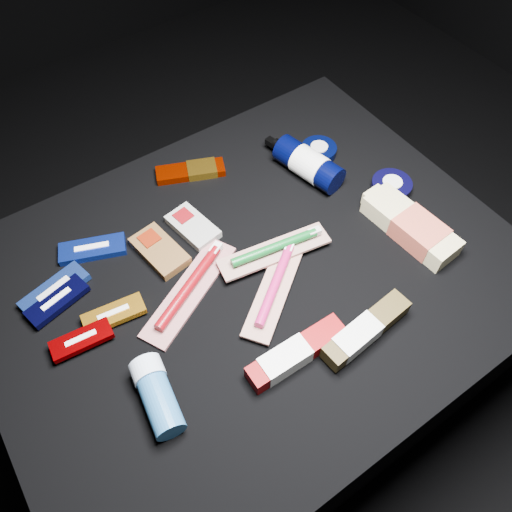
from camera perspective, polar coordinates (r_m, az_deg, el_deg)
ground at (r=1.29m, az=-0.30°, el=-11.41°), size 3.00×3.00×0.00m
cloth_table at (r=1.11m, az=-0.35°, el=-7.25°), size 0.98×0.78×0.40m
luna_bar_0 at (r=1.01m, az=-18.17°, el=0.76°), size 0.13×0.09×0.02m
luna_bar_1 at (r=0.97m, az=-22.02°, el=-3.70°), size 0.13×0.07×0.02m
luna_bar_2 at (r=0.96m, az=-21.76°, el=-4.78°), size 0.12×0.07×0.01m
luna_bar_3 at (r=0.91m, az=-15.92°, el=-6.40°), size 0.11×0.05×0.01m
luna_bar_4 at (r=0.90m, az=-19.30°, el=-9.02°), size 0.11×0.05×0.01m
clif_bar_0 at (r=0.97m, az=-11.12°, el=0.76°), size 0.08×0.13×0.02m
clif_bar_1 at (r=1.00m, az=-7.40°, el=3.49°), size 0.08×0.12×0.02m
power_bar at (r=1.10m, az=-7.06°, el=9.66°), size 0.15×0.10×0.02m
lotion_bottle at (r=1.08m, az=6.00°, el=10.41°), size 0.09×0.20×0.06m
cream_tin_upper at (r=1.14m, az=7.18°, el=11.87°), size 0.08×0.08×0.02m
cream_tin_lower at (r=1.10m, az=15.20°, el=7.73°), size 0.08×0.08×0.03m
bodywash_bottle at (r=1.02m, az=17.38°, el=3.18°), size 0.08×0.21×0.04m
deodorant_stick at (r=0.82m, az=-11.26°, el=-15.28°), size 0.07×0.13×0.05m
toothbrush_pack_0 at (r=0.92m, az=-7.51°, el=-3.57°), size 0.24×0.16×0.03m
toothbrush_pack_1 at (r=0.90m, az=2.25°, el=-3.29°), size 0.21×0.17×0.03m
toothbrush_pack_2 at (r=0.94m, az=2.29°, el=0.81°), size 0.23×0.09×0.02m
toothpaste_carton_red at (r=0.84m, az=4.20°, el=-11.25°), size 0.18×0.04×0.04m
toothpaste_carton_green at (r=0.87m, az=12.13°, el=-8.51°), size 0.18×0.05×0.03m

